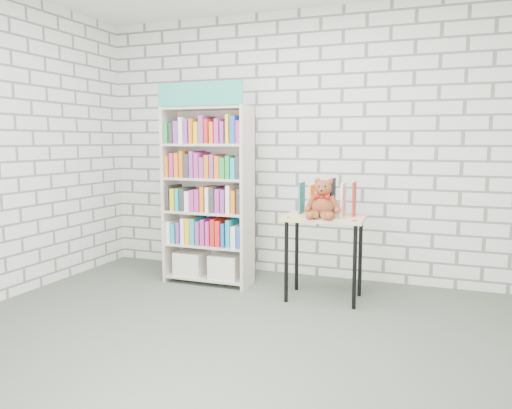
% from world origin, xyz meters
% --- Properties ---
extents(ground, '(4.50, 4.50, 0.00)m').
position_xyz_m(ground, '(0.00, 0.00, 0.00)').
color(ground, '#475245').
rests_on(ground, ground).
extents(room_shell, '(4.52, 4.02, 2.81)m').
position_xyz_m(room_shell, '(0.00, 0.00, 1.78)').
color(room_shell, silver).
rests_on(room_shell, ground).
extents(bookshelf, '(0.89, 0.35, 2.00)m').
position_xyz_m(bookshelf, '(-0.74, 1.36, 0.91)').
color(bookshelf, beige).
rests_on(bookshelf, ground).
extents(display_table, '(0.74, 0.52, 0.77)m').
position_xyz_m(display_table, '(0.48, 1.23, 0.66)').
color(display_table, tan).
rests_on(display_table, ground).
extents(table_books, '(0.51, 0.24, 0.30)m').
position_xyz_m(table_books, '(0.48, 1.35, 0.92)').
color(table_books, teal).
rests_on(table_books, display_table).
extents(teddy_bear, '(0.32, 0.30, 0.35)m').
position_xyz_m(teddy_bear, '(0.49, 1.13, 0.91)').
color(teddy_bear, brown).
rests_on(teddy_bear, display_table).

